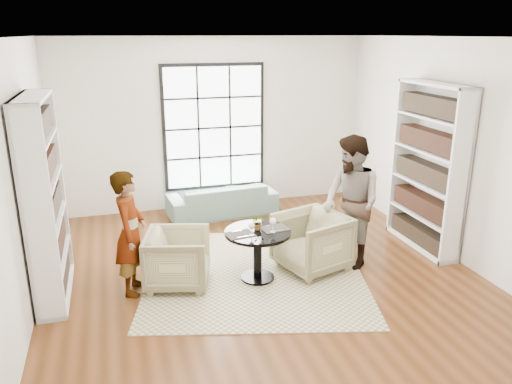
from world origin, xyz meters
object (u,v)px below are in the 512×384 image
object	(u,v)px
wine_glass_right	(273,222)
flower_centerpiece	(258,222)
sofa	(222,199)
armchair_right	(312,242)
person_left	(130,233)
person_right	(351,202)
wine_glass_left	(252,226)
armchair_left	(178,259)
pedestal_table	(258,244)

from	to	relation	value
wine_glass_right	flower_centerpiece	world-z (taller)	wine_glass_right
sofa	wine_glass_right	distance (m)	2.66
armchair_right	person_left	world-z (taller)	person_left
person_right	person_left	bearing A→B (deg)	-99.00
wine_glass_left	flower_centerpiece	bearing A→B (deg)	53.69
wine_glass_right	flower_centerpiece	bearing A→B (deg)	135.15
wine_glass_left	flower_centerpiece	xyz separation A→B (m)	(0.13, 0.18, -0.03)
armchair_left	wine_glass_left	bearing A→B (deg)	-91.84
armchair_left	flower_centerpiece	distance (m)	1.10
person_right	armchair_left	bearing A→B (deg)	-99.25
sofa	armchair_right	distance (m)	2.51
pedestal_table	armchair_left	size ratio (longest dim) A/B	1.08
person_left	wine_glass_left	bearing A→B (deg)	-86.36
flower_centerpiece	wine_glass_left	bearing A→B (deg)	-126.31
sofa	wine_glass_left	world-z (taller)	wine_glass_left
wine_glass_right	pedestal_table	bearing A→B (deg)	152.12
pedestal_table	wine_glass_left	xyz separation A→B (m)	(-0.11, -0.12, 0.30)
sofa	person_right	distance (m)	2.78
person_right	wine_glass_left	distance (m)	1.46
person_right	wine_glass_right	world-z (taller)	person_right
armchair_left	wine_glass_right	bearing A→B (deg)	-86.48
wine_glass_right	flower_centerpiece	distance (m)	0.22
pedestal_table	wine_glass_right	size ratio (longest dim) A/B	4.41
armchair_left	armchair_right	distance (m)	1.78
sofa	wine_glass_right	xyz separation A→B (m)	(0.07, -2.60, 0.53)
pedestal_table	armchair_right	size ratio (longest dim) A/B	0.99
wine_glass_left	person_left	bearing A→B (deg)	169.38
armchair_left	sofa	bearing A→B (deg)	-9.86
armchair_right	person_right	world-z (taller)	person_right
sofa	armchair_right	size ratio (longest dim) A/B	2.20
armchair_left	person_left	size ratio (longest dim) A/B	0.51
person_left	wine_glass_right	distance (m)	1.73
person_right	wine_glass_right	distance (m)	1.18
pedestal_table	person_left	world-z (taller)	person_left
sofa	person_left	world-z (taller)	person_left
armchair_left	person_right	size ratio (longest dim) A/B	0.44
person_right	armchair_right	bearing A→B (deg)	-97.94
sofa	person_left	xyz separation A→B (m)	(-1.65, -2.36, 0.49)
armchair_right	person_left	distance (m)	2.36
wine_glass_right	flower_centerpiece	size ratio (longest dim) A/B	1.01
armchair_right	flower_centerpiece	world-z (taller)	flower_centerpiece
pedestal_table	flower_centerpiece	bearing A→B (deg)	71.82
armchair_right	wine_glass_right	xyz separation A→B (m)	(-0.61, -0.19, 0.42)
person_right	pedestal_table	bearing A→B (deg)	-93.85
pedestal_table	person_left	xyz separation A→B (m)	(-1.55, 0.15, 0.28)
pedestal_table	wine_glass_right	xyz separation A→B (m)	(0.17, -0.09, 0.32)
pedestal_table	armchair_left	distance (m)	1.02
person_left	person_right	world-z (taller)	person_right
pedestal_table	wine_glass_left	bearing A→B (deg)	-133.17
sofa	armchair_right	xyz separation A→B (m)	(0.68, -2.42, 0.11)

